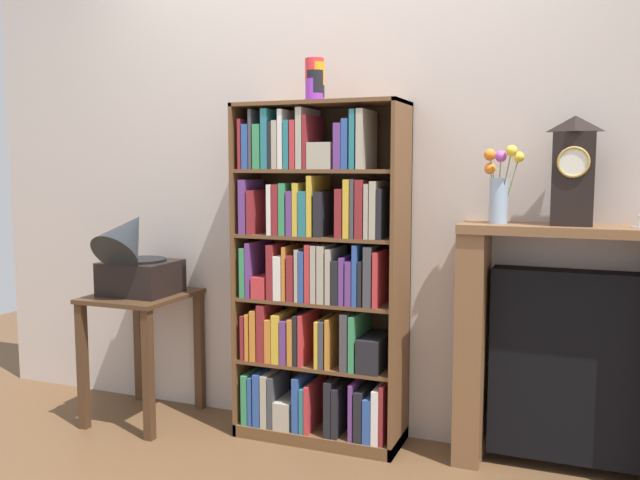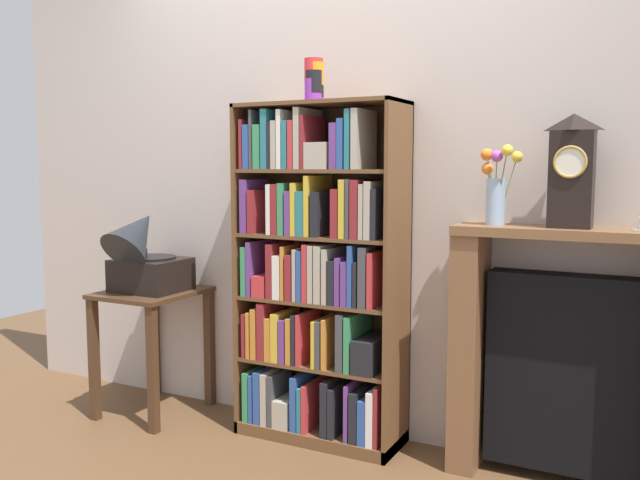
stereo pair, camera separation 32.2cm
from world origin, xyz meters
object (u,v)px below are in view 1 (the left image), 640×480
object	(u,v)px
side_table_left	(142,326)
fireplace_mantel	(566,352)
cup_stack	(315,80)
gramophone	(135,258)
bookshelf	(317,283)
mantel_clock	(573,171)
flower_vase	(499,187)

from	to	relation	value
side_table_left	fireplace_mantel	xyz separation A→B (m)	(2.08, 0.15, 0.04)
cup_stack	side_table_left	distance (m)	1.55
gramophone	bookshelf	bearing A→B (deg)	8.65
side_table_left	mantel_clock	xyz separation A→B (m)	(2.08, 0.13, 0.81)
bookshelf	cup_stack	size ratio (longest dim) A/B	8.26
cup_stack	mantel_clock	bearing A→B (deg)	3.22
gramophone	fireplace_mantel	distance (m)	2.12
side_table_left	mantel_clock	size ratio (longest dim) A/B	1.47
bookshelf	gramophone	xyz separation A→B (m)	(-0.95, -0.14, 0.09)
fireplace_mantel	mantel_clock	world-z (taller)	mantel_clock
mantel_clock	flower_vase	world-z (taller)	mantel_clock
cup_stack	gramophone	bearing A→B (deg)	-173.31
cup_stack	fireplace_mantel	distance (m)	1.64
mantel_clock	cup_stack	bearing A→B (deg)	-176.78
cup_stack	flower_vase	xyz separation A→B (m)	(0.83, 0.06, -0.48)
bookshelf	flower_vase	xyz separation A→B (m)	(0.83, 0.03, 0.47)
bookshelf	side_table_left	world-z (taller)	bookshelf
cup_stack	bookshelf	bearing A→B (deg)	91.44
gramophone	flower_vase	bearing A→B (deg)	5.57
gramophone	fireplace_mantel	world-z (taller)	gramophone
bookshelf	fireplace_mantel	xyz separation A→B (m)	(1.13, 0.05, -0.24)
bookshelf	cup_stack	world-z (taller)	cup_stack
fireplace_mantel	mantel_clock	bearing A→B (deg)	-87.16
side_table_left	flower_vase	distance (m)	1.94
mantel_clock	gramophone	bearing A→B (deg)	-175.19
side_table_left	gramophone	xyz separation A→B (m)	(0.00, -0.05, 0.37)
bookshelf	mantel_clock	xyz separation A→B (m)	(1.13, 0.03, 0.54)
bookshelf	mantel_clock	size ratio (longest dim) A/B	3.57
bookshelf	fireplace_mantel	distance (m)	1.16
gramophone	mantel_clock	xyz separation A→B (m)	(2.08, 0.18, 0.45)
bookshelf	gramophone	world-z (taller)	bookshelf
bookshelf	fireplace_mantel	size ratio (longest dim) A/B	1.50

